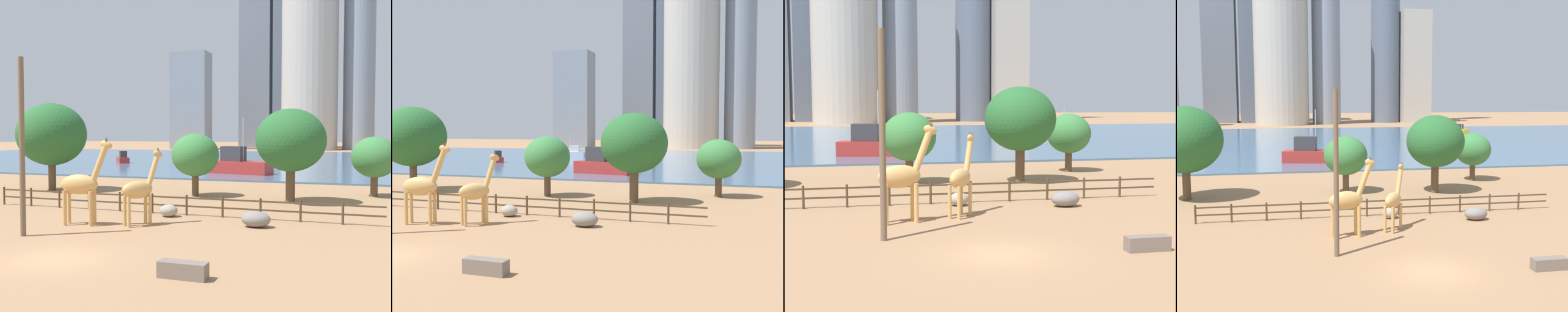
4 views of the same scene
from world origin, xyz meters
TOP-DOWN VIEW (x-y plane):
  - ground_plane at (0.00, 80.00)m, footprint 400.00×400.00m
  - harbor_water at (0.00, 77.00)m, footprint 180.00×86.00m
  - giraffe_tall at (-0.07, 7.97)m, footprint 1.99×2.44m
  - giraffe_companion at (-3.17, 6.98)m, footprint 3.17×1.27m
  - utility_pole at (-4.32, 3.35)m, footprint 0.28×0.28m
  - boulder_near_fence at (0.38, 11.14)m, footprint 1.13×1.02m
  - boulder_by_pole at (6.25, 9.57)m, footprint 1.64×1.18m
  - feeding_trough at (5.88, -0.70)m, footprint 1.80×0.60m
  - enclosure_fence at (-0.46, 12.00)m, footprint 26.12×0.14m
  - tree_left_large at (6.57, 19.93)m, footprint 5.24×5.24m
  - tree_center_broad at (12.52, 25.62)m, footprint 3.73×3.73m
  - tree_right_tall at (-1.44, 21.18)m, footprint 3.93×3.93m
  - tree_left_small at (-15.04, 20.58)m, footprint 6.27×6.27m
  - boat_ferry at (-22.02, 78.99)m, footprint 5.74×3.04m
  - boat_sailboat at (-3.21, 42.28)m, footprint 8.14×4.31m
  - boat_barge at (-27.69, 57.88)m, footprint 4.09×4.78m
  - skyline_tower_needle at (-27.92, 164.35)m, footprint 11.44×10.20m
  - skyline_block_central at (-15.48, 164.62)m, footprint 10.65×13.64m
  - skyline_block_left at (-44.49, 137.88)m, footprint 12.24×8.25m
  - skyline_tower_short at (-6.27, 143.90)m, footprint 17.70×17.70m
  - skyline_block_wide at (8.77, 146.87)m, footprint 9.66×9.66m

SIDE VIEW (x-z plane):
  - ground_plane at x=0.00m, z-range 0.00..0.00m
  - harbor_water at x=0.00m, z-range 0.00..0.20m
  - feeding_trough at x=5.88m, z-range 0.00..0.60m
  - boulder_near_fence at x=0.38m, z-range 0.00..0.77m
  - boulder_by_pole at x=6.25m, z-range 0.00..0.89m
  - enclosure_fence at x=-0.46m, z-range 0.12..1.42m
  - boat_barge at x=-27.69m, z-range -0.13..1.93m
  - boat_ferry at x=-22.02m, z-range -1.43..3.48m
  - boat_sailboat at x=-3.21m, z-range -2.12..4.84m
  - giraffe_tall at x=-0.07m, z-range -0.16..4.23m
  - giraffe_companion at x=-3.17m, z-range -0.17..4.82m
  - tree_center_broad at x=12.52m, z-range 0.76..5.70m
  - tree_right_tall at x=-1.44m, z-range 0.80..5.98m
  - utility_pole at x=-4.32m, z-range 0.00..9.00m
  - tree_left_large at x=6.57m, z-range 1.14..8.19m
  - tree_left_small at x=-15.04m, z-range 1.13..9.07m
  - skyline_block_left at x=-44.49m, z-range 0.00..32.20m
  - skyline_block_wide at x=8.77m, z-range 0.00..53.08m
  - skyline_block_central at x=-15.48m, z-range 0.00..67.49m
  - skyline_tower_short at x=-6.27m, z-range 0.00..81.09m
  - skyline_tower_needle at x=-27.92m, z-range 0.00..94.50m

